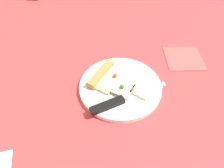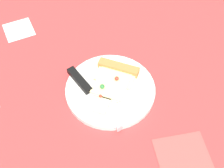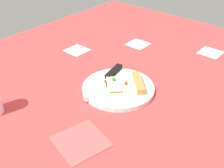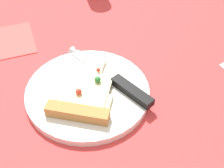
{
  "view_description": "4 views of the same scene",
  "coord_description": "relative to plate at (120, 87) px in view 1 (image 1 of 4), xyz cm",
  "views": [
    {
      "loc": [
        45.75,
        -9.82,
        46.28
      ],
      "look_at": [
        8.32,
        -0.43,
        2.96
      ],
      "focal_mm": 31.26,
      "sensor_mm": 36.0,
      "label": 1
    },
    {
      "loc": [
        30.46,
        52.56,
        76.19
      ],
      "look_at": [
        7.97,
        3.08,
        4.47
      ],
      "focal_mm": 53.22,
      "sensor_mm": 36.0,
      "label": 2
    },
    {
      "loc": [
        -41.21,
        63.2,
        53.99
      ],
      "look_at": [
        9.09,
        4.53,
        3.23
      ],
      "focal_mm": 43.33,
      "sensor_mm": 36.0,
      "label": 3
    },
    {
      "loc": [
        -12.04,
        -38.98,
        49.29
      ],
      "look_at": [
        11.7,
        -1.35,
        4.46
      ],
      "focal_mm": 52.36,
      "sensor_mm": 36.0,
      "label": 4
    }
  ],
  "objects": [
    {
      "name": "pizza_slice",
      "position": [
        -1.81,
        -1.87,
        1.57
      ],
      "size": [
        17.73,
        17.9,
        2.63
      ],
      "rotation": [
        0.0,
        0.0,
        5.51
      ],
      "color": "beige",
      "rests_on": "plate"
    },
    {
      "name": "napkin",
      "position": [
        -7.87,
        26.07,
        -0.58
      ],
      "size": [
        15.64,
        15.64,
        0.4
      ],
      "primitive_type": "cube",
      "rotation": [
        0.0,
        0.0,
        -0.23
      ],
      "color": "#E54C47",
      "rests_on": "ground_plane"
    },
    {
      "name": "knife",
      "position": [
        6.05,
        -1.22,
        1.38
      ],
      "size": [
        6.95,
        23.92,
        2.45
      ],
      "rotation": [
        0.0,
        0.0,
        6.49
      ],
      "color": "silver",
      "rests_on": "plate"
    },
    {
      "name": "plate",
      "position": [
        0.0,
        0.0,
        0.0
      ],
      "size": [
        25.22,
        25.22,
        1.56
      ],
      "primitive_type": "cylinder",
      "color": "white",
      "rests_on": "ground_plane"
    },
    {
      "name": "ground_plane",
      "position": [
        -8.11,
        -2.29,
        -2.28
      ],
      "size": [
        158.77,
        158.77,
        3.0
      ],
      "color": "#D13838",
      "rests_on": "ground"
    }
  ]
}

